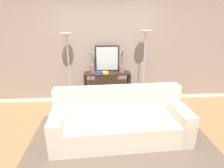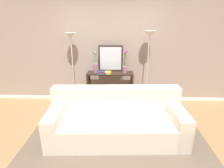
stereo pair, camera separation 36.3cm
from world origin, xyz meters
name	(u,v)px [view 2 (the right image)]	position (x,y,z in m)	size (l,w,h in m)	color
ground_plane	(104,143)	(0.00, 0.00, -0.01)	(16.00, 16.00, 0.02)	#9E754C
back_wall	(109,42)	(0.00, 1.91, 1.52)	(12.00, 0.15, 3.05)	white
area_rug	(116,141)	(0.21, 0.04, 0.01)	(3.23, 2.01, 0.01)	brown
couch	(116,121)	(0.21, 0.20, 0.31)	(2.43, 1.06, 0.88)	beige
console_table	(110,83)	(0.04, 1.53, 0.57)	(1.11, 0.34, 0.85)	black
floor_lamp_left	(71,49)	(-0.86, 1.56, 1.39)	(0.28, 0.28, 1.77)	silver
floor_lamp_right	(149,48)	(0.93, 1.56, 1.43)	(0.28, 0.28, 1.82)	silver
wall_mirror	(111,59)	(0.05, 1.67, 1.16)	(0.58, 0.02, 0.63)	black
vase_tall_flowers	(95,65)	(-0.32, 1.54, 1.02)	(0.11, 0.11, 0.51)	gray
vase_short_flowers	(125,65)	(0.39, 1.55, 1.04)	(0.11, 0.13, 0.54)	gray
fruit_bowl	(108,73)	(-0.01, 1.44, 0.87)	(0.17, 0.17, 0.06)	gold
book_stack	(102,73)	(-0.15, 1.43, 0.87)	(0.21, 0.17, 0.06)	#1E7075
book_row_under_console	(100,102)	(-0.22, 1.53, 0.05)	(0.39, 0.18, 0.12)	#BC3328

